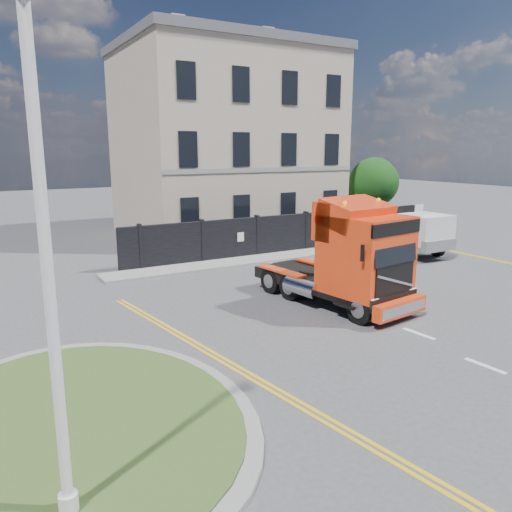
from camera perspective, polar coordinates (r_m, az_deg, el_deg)
ground at (r=15.89m, az=3.94°, el=-7.46°), size 120.00×120.00×0.00m
traffic_island at (r=10.84m, az=-19.66°, el=-17.51°), size 6.80×6.80×0.17m
hoarding_fence at (r=26.45m, az=4.89°, el=2.68°), size 18.80×0.25×2.00m
georgian_building at (r=32.28m, az=-3.60°, el=12.90°), size 12.30×10.30×12.80m
tree at (r=33.52m, az=13.02°, el=7.93°), size 3.20×3.20×4.80m
pavement_far at (r=25.59m, az=4.99°, el=0.22°), size 20.00×1.60×0.12m
truck at (r=17.05m, az=10.85°, el=-0.57°), size 3.06×6.33×3.64m
flatbed_pickup at (r=26.26m, az=17.63°, el=2.49°), size 2.37×5.29×2.20m
lamppost_island at (r=7.05m, az=-22.71°, el=-1.77°), size 0.22×0.44×7.17m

